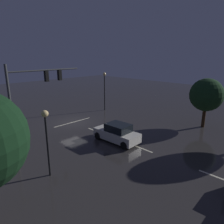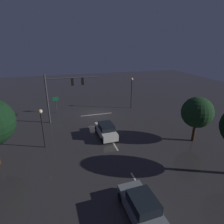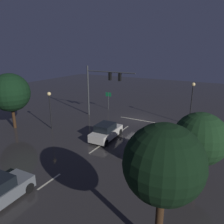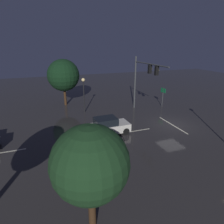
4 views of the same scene
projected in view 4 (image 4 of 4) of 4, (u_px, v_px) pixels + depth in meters
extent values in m
plane|color=#2D2B2B|center=(173.00, 125.00, 21.34)|extent=(80.00, 80.00, 0.00)
cylinder|color=#383A3D|center=(135.00, 83.00, 26.05)|extent=(0.22, 0.22, 6.94)
cylinder|color=#383A3D|center=(150.00, 64.00, 21.98)|extent=(7.11, 0.14, 0.14)
cube|color=black|center=(150.00, 69.00, 22.17)|extent=(0.32, 0.36, 1.00)
sphere|color=black|center=(151.00, 66.00, 22.12)|extent=(0.20, 0.20, 0.20)
sphere|color=yellow|center=(151.00, 69.00, 22.23)|extent=(0.20, 0.20, 0.20)
sphere|color=black|center=(151.00, 72.00, 22.34)|extent=(0.20, 0.20, 0.20)
cube|color=black|center=(157.00, 71.00, 20.91)|extent=(0.32, 0.36, 1.00)
sphere|color=black|center=(158.00, 68.00, 20.86)|extent=(0.20, 0.20, 0.20)
sphere|color=yellow|center=(158.00, 71.00, 20.97)|extent=(0.20, 0.20, 0.20)
sphere|color=black|center=(158.00, 74.00, 21.08)|extent=(0.20, 0.20, 0.20)
cube|color=beige|center=(140.00, 130.00, 20.04)|extent=(0.16, 2.20, 0.01)
cube|color=beige|center=(83.00, 139.00, 18.08)|extent=(0.16, 2.20, 0.01)
cube|color=beige|center=(12.00, 151.00, 16.13)|extent=(0.16, 2.20, 0.01)
cube|color=beige|center=(172.00, 125.00, 21.34)|extent=(5.00, 0.16, 0.01)
cube|color=silver|center=(108.00, 128.00, 19.06)|extent=(1.94, 4.36, 0.80)
cube|color=black|center=(106.00, 121.00, 18.74)|extent=(1.67, 2.15, 0.68)
cylinder|color=black|center=(119.00, 125.00, 20.45)|extent=(0.24, 0.69, 0.68)
cylinder|color=black|center=(126.00, 131.00, 18.98)|extent=(0.24, 0.69, 0.68)
cylinder|color=black|center=(90.00, 130.00, 19.32)|extent=(0.24, 0.69, 0.68)
cylinder|color=black|center=(95.00, 137.00, 17.85)|extent=(0.24, 0.69, 0.68)
sphere|color=#F9EFC6|center=(124.00, 122.00, 20.36)|extent=(0.20, 0.20, 0.20)
sphere|color=#F9EFC6|center=(130.00, 127.00, 19.23)|extent=(0.20, 0.20, 0.20)
cylinder|color=black|center=(84.00, 97.00, 24.66)|extent=(0.14, 0.14, 4.05)
sphere|color=#F9D88C|center=(83.00, 80.00, 23.93)|extent=(0.44, 0.44, 0.44)
cylinder|color=#383A3D|center=(163.00, 97.00, 27.13)|extent=(0.09, 0.09, 2.70)
cube|color=#0F6033|center=(163.00, 90.00, 26.80)|extent=(0.90, 0.17, 0.60)
cylinder|color=#382314|center=(65.00, 96.00, 27.98)|extent=(0.36, 0.36, 2.64)
sphere|color=black|center=(63.00, 75.00, 27.00)|extent=(4.43, 4.43, 4.43)
cylinder|color=#382314|center=(92.00, 208.00, 9.14)|extent=(0.36, 0.36, 2.26)
sphere|color=#163319|center=(90.00, 163.00, 8.34)|extent=(3.48, 3.48, 3.48)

